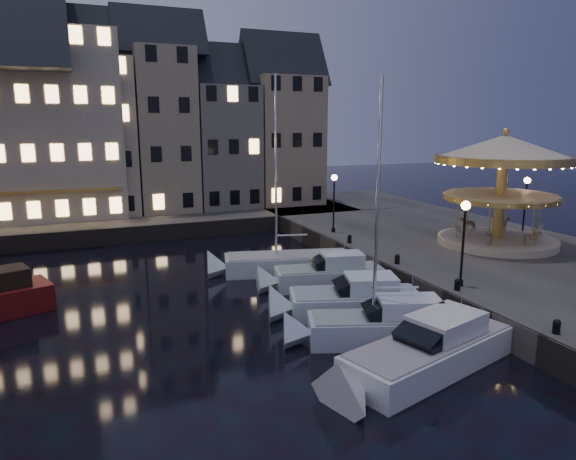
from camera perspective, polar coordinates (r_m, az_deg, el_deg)
name	(u,v)px	position (r m, az deg, el deg)	size (l,w,h in m)	color
ground	(338,342)	(22.27, 5.52, -12.27)	(160.00, 160.00, 0.00)	black
quay_east	(492,260)	(34.64, 21.71, -3.09)	(16.00, 56.00, 1.30)	#474442
quay_north	(103,223)	(46.73, -19.87, 0.75)	(44.00, 12.00, 1.30)	#474442
quaywall_e	(382,274)	(29.78, 10.46, -4.79)	(0.15, 44.00, 1.30)	#47423A
quaywall_n	(134,235)	(40.97, -16.69, -0.52)	(48.00, 0.15, 1.30)	#47423A
streetlamp_b	(464,231)	(25.80, 18.96, -0.11)	(0.44, 0.44, 4.17)	black
streetlamp_c	(334,195)	(36.87, 5.13, 3.92)	(0.44, 0.44, 4.17)	black
streetlamp_d	(526,198)	(38.55, 24.90, 3.21)	(0.44, 0.44, 4.17)	black
bollard_a	(557,326)	(22.02, 27.69, -9.42)	(0.30, 0.30, 0.57)	black
bollard_b	(457,284)	(25.64, 18.31, -5.72)	(0.30, 0.30, 0.57)	black
bollard_c	(397,259)	(29.44, 12.03, -3.13)	(0.30, 0.30, 0.57)	black
bollard_d	(350,238)	(33.98, 6.85, -0.94)	(0.30, 0.30, 0.57)	black
townhouse_nb	(17,133)	(48.15, -27.93, 9.55)	(6.16, 8.00, 13.80)	tan
townhouse_nc	(95,126)	(47.96, -20.68, 10.75)	(6.82, 8.00, 14.80)	tan
townhouse_nd	(162,120)	(48.49, -13.79, 11.76)	(5.50, 8.00, 15.80)	gray
townhouse_ne	(222,137)	(49.63, -7.38, 10.26)	(6.16, 8.00, 12.80)	slate
townhouse_nf	(281,131)	(51.51, -0.75, 10.96)	(6.82, 8.00, 13.80)	gray
hotel_corner	(15,114)	(48.14, -28.05, 11.33)	(17.60, 9.00, 16.80)	#BDB396
motorboat_b	(423,355)	(20.16, 14.80, -13.30)	(8.62, 4.67, 2.15)	silver
motorboat_c	(379,327)	(22.22, 10.09, -10.57)	(7.69, 4.34, 10.35)	silver
motorboat_d	(346,302)	(24.97, 6.52, -7.98)	(7.26, 4.30, 2.15)	silver
motorboat_e	(322,277)	(28.85, 3.80, -5.18)	(7.10, 3.37, 2.15)	silver
motorboat_f	(280,264)	(31.62, -0.95, -3.84)	(8.89, 4.20, 11.80)	silver
carousel	(503,169)	(35.35, 22.75, 6.28)	(8.51, 8.51, 7.45)	beige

